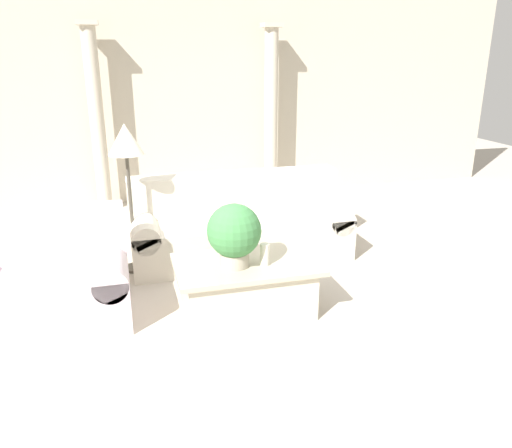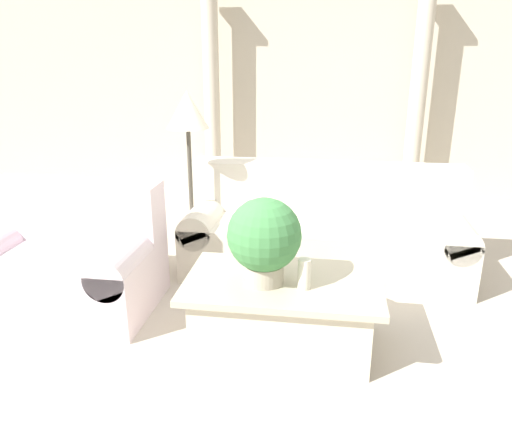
# 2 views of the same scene
# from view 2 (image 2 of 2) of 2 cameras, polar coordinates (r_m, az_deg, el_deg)

# --- Properties ---
(ground_plane) EXTENTS (16.00, 16.00, 0.00)m
(ground_plane) POSITION_cam_2_polar(r_m,az_deg,el_deg) (3.69, 4.97, -9.93)
(ground_plane) COLOR #BCB2A3
(wall_back) EXTENTS (10.00, 0.06, 3.20)m
(wall_back) POSITION_cam_2_polar(r_m,az_deg,el_deg) (6.47, 7.40, 17.37)
(wall_back) COLOR beige
(wall_back) RESTS_ON ground_plane
(sofa_long) EXTENTS (2.31, 0.85, 0.88)m
(sofa_long) POSITION_cam_2_polar(r_m,az_deg,el_deg) (4.27, 7.78, -0.77)
(sofa_long) COLOR beige
(sofa_long) RESTS_ON ground_plane
(loveseat) EXTENTS (1.29, 0.85, 0.88)m
(loveseat) POSITION_cam_2_polar(r_m,az_deg,el_deg) (3.90, -20.81, -3.79)
(loveseat) COLOR silver
(loveseat) RESTS_ON ground_plane
(coffee_table) EXTENTS (1.21, 0.74, 0.45)m
(coffee_table) POSITION_cam_2_polar(r_m,az_deg,el_deg) (3.20, 3.05, -10.00)
(coffee_table) COLOR beige
(coffee_table) RESTS_ON ground_plane
(potted_plant) EXTENTS (0.44, 0.44, 0.53)m
(potted_plant) POSITION_cam_2_polar(r_m,az_deg,el_deg) (2.95, 0.95, -1.58)
(potted_plant) COLOR #B2A893
(potted_plant) RESTS_ON coffee_table
(pillar_candle) EXTENTS (0.08, 0.08, 0.19)m
(pillar_candle) POSITION_cam_2_polar(r_m,az_deg,el_deg) (2.96, 5.54, -5.70)
(pillar_candle) COLOR silver
(pillar_candle) RESTS_ON coffee_table
(floor_lamp) EXTENTS (0.34, 0.34, 1.49)m
(floor_lamp) POSITION_cam_2_polar(r_m,az_deg,el_deg) (4.12, -7.80, 11.63)
(floor_lamp) COLOR #4C473D
(floor_lamp) RESTS_ON ground_plane
(column_left) EXTENTS (0.27, 0.27, 2.51)m
(column_left) POSITION_cam_2_polar(r_m,az_deg,el_deg) (6.34, -5.08, 14.54)
(column_left) COLOR beige
(column_left) RESTS_ON ground_plane
(column_right) EXTENTS (0.27, 0.27, 2.51)m
(column_right) POSITION_cam_2_polar(r_m,az_deg,el_deg) (6.24, 17.99, 13.64)
(column_right) COLOR beige
(column_right) RESTS_ON ground_plane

